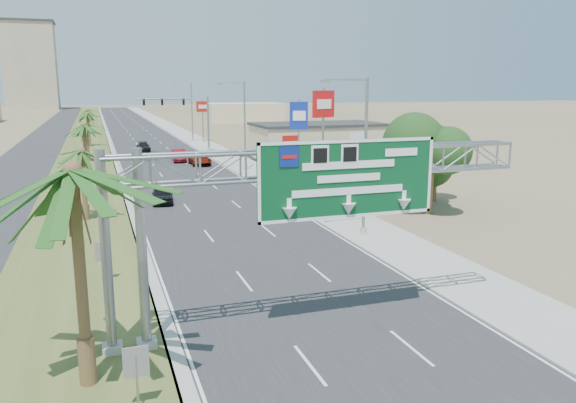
% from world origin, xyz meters
% --- Properties ---
extents(road, '(12.00, 300.00, 0.02)m').
position_xyz_m(road, '(0.00, 110.00, 0.01)').
color(road, '#28282B').
rests_on(road, ground).
extents(sidewalk_right, '(4.00, 300.00, 0.10)m').
position_xyz_m(sidewalk_right, '(8.50, 110.00, 0.05)').
color(sidewalk_right, '#9E9B93').
rests_on(sidewalk_right, ground).
extents(median_grass, '(7.00, 300.00, 0.12)m').
position_xyz_m(median_grass, '(-10.00, 110.00, 0.06)').
color(median_grass, '#474F23').
rests_on(median_grass, ground).
extents(opposing_road, '(8.00, 300.00, 0.02)m').
position_xyz_m(opposing_road, '(-17.00, 110.00, 0.01)').
color(opposing_road, '#28282B').
rests_on(opposing_road, ground).
extents(sign_gantry, '(16.75, 1.24, 7.50)m').
position_xyz_m(sign_gantry, '(-1.06, 9.93, 6.06)').
color(sign_gantry, gray).
rests_on(sign_gantry, ground).
extents(palm_near, '(5.70, 5.70, 8.35)m').
position_xyz_m(palm_near, '(-9.20, 8.00, 6.93)').
color(palm_near, brown).
rests_on(palm_near, ground).
extents(palm_row_b, '(3.99, 3.99, 5.95)m').
position_xyz_m(palm_row_b, '(-9.50, 32.00, 4.90)').
color(palm_row_b, brown).
rests_on(palm_row_b, ground).
extents(palm_row_c, '(3.99, 3.99, 6.75)m').
position_xyz_m(palm_row_c, '(-9.50, 48.00, 5.66)').
color(palm_row_c, brown).
rests_on(palm_row_c, ground).
extents(palm_row_d, '(3.99, 3.99, 5.45)m').
position_xyz_m(palm_row_d, '(-9.50, 66.00, 4.42)').
color(palm_row_d, brown).
rests_on(palm_row_d, ground).
extents(palm_row_e, '(3.99, 3.99, 6.15)m').
position_xyz_m(palm_row_e, '(-9.50, 85.00, 5.09)').
color(palm_row_e, brown).
rests_on(palm_row_e, ground).
extents(palm_row_f, '(3.99, 3.99, 5.75)m').
position_xyz_m(palm_row_f, '(-9.50, 110.00, 4.71)').
color(palm_row_f, brown).
rests_on(palm_row_f, ground).
extents(streetlight_near, '(3.27, 0.44, 10.00)m').
position_xyz_m(streetlight_near, '(7.30, 22.00, 4.69)').
color(streetlight_near, gray).
rests_on(streetlight_near, ground).
extents(streetlight_mid, '(3.27, 0.44, 10.00)m').
position_xyz_m(streetlight_mid, '(7.30, 52.00, 4.69)').
color(streetlight_mid, gray).
rests_on(streetlight_mid, ground).
extents(streetlight_far, '(3.27, 0.44, 10.00)m').
position_xyz_m(streetlight_far, '(7.30, 88.00, 4.69)').
color(streetlight_far, gray).
rests_on(streetlight_far, ground).
extents(signal_mast, '(10.28, 0.71, 8.00)m').
position_xyz_m(signal_mast, '(5.17, 71.97, 4.85)').
color(signal_mast, gray).
rests_on(signal_mast, ground).
extents(store_building, '(18.00, 10.00, 4.00)m').
position_xyz_m(store_building, '(22.00, 66.00, 2.00)').
color(store_building, '#CEBD8B').
rests_on(store_building, ground).
extents(oak_near, '(4.50, 4.50, 6.80)m').
position_xyz_m(oak_near, '(15.00, 26.00, 4.53)').
color(oak_near, brown).
rests_on(oak_near, ground).
extents(oak_far, '(3.50, 3.50, 5.60)m').
position_xyz_m(oak_far, '(18.00, 30.00, 3.82)').
color(oak_far, brown).
rests_on(oak_far, ground).
extents(median_signback_a, '(0.75, 0.08, 2.08)m').
position_xyz_m(median_signback_a, '(-7.80, 6.00, 1.45)').
color(median_signback_a, gray).
rests_on(median_signback_a, ground).
extents(median_signback_b, '(0.75, 0.08, 2.08)m').
position_xyz_m(median_signback_b, '(-8.50, 18.00, 1.45)').
color(median_signback_b, gray).
rests_on(median_signback_b, ground).
extents(tower_distant, '(20.00, 16.00, 35.00)m').
position_xyz_m(tower_distant, '(-32.00, 250.00, 17.50)').
color(tower_distant, tan).
rests_on(tower_distant, ground).
extents(building_distant_right, '(20.00, 12.00, 5.00)m').
position_xyz_m(building_distant_right, '(30.00, 140.00, 2.50)').
color(building_distant_right, '#CEBD8B').
rests_on(building_distant_right, ground).
extents(car_left_lane, '(2.11, 4.32, 1.42)m').
position_xyz_m(car_left_lane, '(-3.57, 36.68, 0.71)').
color(car_left_lane, black).
rests_on(car_left_lane, ground).
extents(car_mid_lane, '(1.89, 4.68, 1.51)m').
position_xyz_m(car_mid_lane, '(1.46, 62.52, 0.76)').
color(car_mid_lane, maroon).
rests_on(car_mid_lane, ground).
extents(car_right_lane, '(2.22, 4.82, 1.34)m').
position_xyz_m(car_right_lane, '(3.39, 58.31, 0.67)').
color(car_right_lane, gray).
rests_on(car_right_lane, ground).
extents(car_far, '(1.81, 4.46, 1.29)m').
position_xyz_m(car_far, '(-1.87, 75.76, 0.65)').
color(car_far, black).
rests_on(car_far, ground).
extents(pole_sign_red_near, '(2.36, 1.09, 9.29)m').
position_xyz_m(pole_sign_red_near, '(11.10, 37.67, 7.33)').
color(pole_sign_red_near, gray).
rests_on(pole_sign_red_near, ground).
extents(pole_sign_blue, '(2.00, 0.86, 7.99)m').
position_xyz_m(pole_sign_blue, '(12.80, 48.83, 5.96)').
color(pole_sign_blue, gray).
rests_on(pole_sign_blue, ground).
extents(pole_sign_red_far, '(2.19, 0.93, 7.16)m').
position_xyz_m(pole_sign_red_far, '(9.11, 86.73, 5.59)').
color(pole_sign_red_far, gray).
rests_on(pole_sign_red_far, ground).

